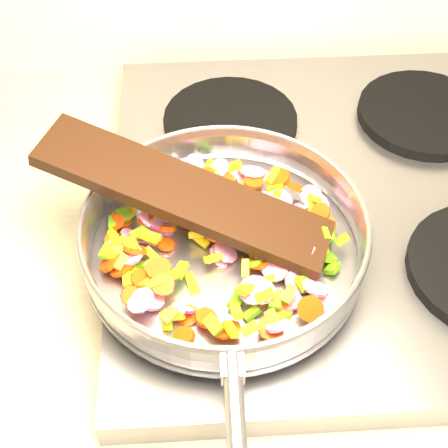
{
  "coord_description": "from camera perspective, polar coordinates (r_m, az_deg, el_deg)",
  "views": [
    {
      "loc": [
        -0.89,
        1.12,
        1.52
      ],
      "look_at": [
        -0.86,
        1.56,
        1.01
      ],
      "focal_mm": 50.0,
      "sensor_mm": 36.0,
      "label": 1
    }
  ],
  "objects": [
    {
      "name": "cooktop",
      "position": [
        0.84,
        10.85,
        1.97
      ],
      "size": [
        0.6,
        0.6,
        0.04
      ],
      "primitive_type": "cube",
      "color": "#939399",
      "rests_on": "counter_top"
    },
    {
      "name": "grate_fl",
      "position": [
        0.71,
        2.1,
        -5.26
      ],
      "size": [
        0.19,
        0.19,
        0.02
      ],
      "primitive_type": "cylinder",
      "color": "black",
      "rests_on": "cooktop"
    },
    {
      "name": "grate_bl",
      "position": [
        0.9,
        0.58,
        9.38
      ],
      "size": [
        0.19,
        0.19,
        0.02
      ],
      "primitive_type": "cylinder",
      "color": "black",
      "rests_on": "cooktop"
    },
    {
      "name": "grate_br",
      "position": [
        0.95,
        17.84,
        9.58
      ],
      "size": [
        0.19,
        0.19,
        0.02
      ],
      "primitive_type": "cylinder",
      "color": "black",
      "rests_on": "cooktop"
    },
    {
      "name": "saute_pan",
      "position": [
        0.69,
        0.01,
        -1.18
      ],
      "size": [
        0.36,
        0.53,
        0.06
      ],
      "rotation": [
        0.0,
        0.0,
        -0.01
      ],
      "color": "#9E9EA5",
      "rests_on": "grate_fl"
    },
    {
      "name": "vegetable_heap",
      "position": [
        0.71,
        0.05,
        -1.6
      ],
      "size": [
        0.28,
        0.28,
        0.05
      ],
      "color": "#5BA314",
      "rests_on": "saute_pan"
    },
    {
      "name": "wooden_spatula",
      "position": [
        0.7,
        -3.65,
        2.77
      ],
      "size": [
        0.34,
        0.2,
        0.09
      ],
      "primitive_type": "cube",
      "rotation": [
        0.0,
        -0.21,
        2.75
      ],
      "color": "black",
      "rests_on": "saute_pan"
    }
  ]
}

